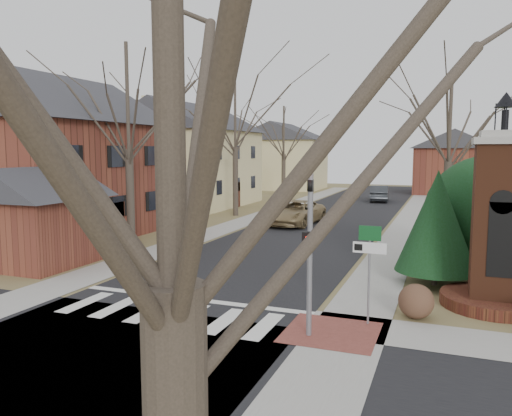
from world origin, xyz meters
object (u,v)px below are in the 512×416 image
at_px(brick_gate_monument, 498,237).
at_px(distant_car, 380,193).
at_px(traffic_signal_pole, 310,237).
at_px(sign_post, 369,255).
at_px(pickup_truck, 295,213).

bearing_deg(brick_gate_monument, distant_car, 103.32).
relative_size(traffic_signal_pole, brick_gate_monument, 0.69).
height_order(sign_post, distant_car, sign_post).
bearing_deg(distant_car, traffic_signal_pole, 89.37).
distance_m(pickup_truck, distant_car, 17.33).
xyz_separation_m(sign_post, distant_car, (-3.99, 34.27, -1.20)).
relative_size(traffic_signal_pole, pickup_truck, 0.81).
bearing_deg(pickup_truck, distant_car, 84.46).
distance_m(sign_post, distant_car, 34.52).
bearing_deg(brick_gate_monument, sign_post, -138.58).
bearing_deg(traffic_signal_pole, pickup_truck, 107.55).
bearing_deg(sign_post, pickup_truck, 112.65).
bearing_deg(distant_car, pickup_truck, 74.40).
distance_m(traffic_signal_pole, pickup_truck, 19.65).
height_order(traffic_signal_pole, pickup_truck, traffic_signal_pole).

